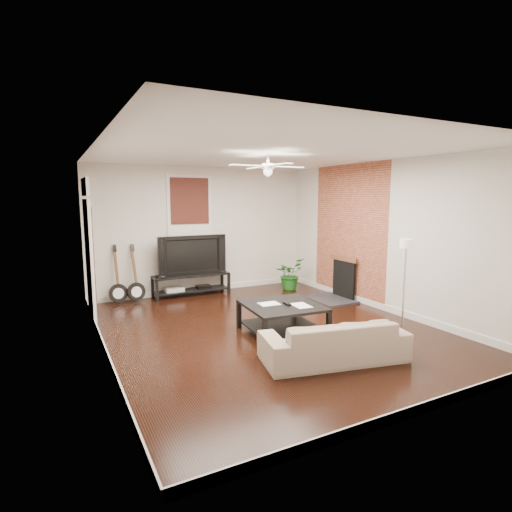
% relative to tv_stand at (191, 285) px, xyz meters
% --- Properties ---
extents(room, '(5.01, 6.01, 2.81)m').
position_rel_tv_stand_xyz_m(room, '(0.36, -2.78, 1.17)').
color(room, black).
rests_on(room, ground).
extents(brick_accent, '(0.02, 2.20, 2.80)m').
position_rel_tv_stand_xyz_m(brick_accent, '(2.85, -1.78, 1.17)').
color(brick_accent, '#9D5332').
rests_on(brick_accent, floor).
extents(fireplace, '(0.80, 1.10, 0.92)m').
position_rel_tv_stand_xyz_m(fireplace, '(2.56, -1.78, 0.23)').
color(fireplace, black).
rests_on(fireplace, floor).
extents(window_back, '(1.00, 0.06, 1.30)m').
position_rel_tv_stand_xyz_m(window_back, '(0.06, 0.19, 1.72)').
color(window_back, '#3A100F').
rests_on(window_back, wall_back).
extents(door_left, '(0.08, 1.00, 2.50)m').
position_rel_tv_stand_xyz_m(door_left, '(-2.10, -0.88, 1.02)').
color(door_left, white).
rests_on(door_left, wall_left).
extents(tv_stand, '(1.67, 0.45, 0.47)m').
position_rel_tv_stand_xyz_m(tv_stand, '(0.00, 0.00, 0.00)').
color(tv_stand, black).
rests_on(tv_stand, floor).
extents(tv, '(1.50, 0.20, 0.86)m').
position_rel_tv_stand_xyz_m(tv, '(-0.00, 0.02, 0.66)').
color(tv, black).
rests_on(tv, tv_stand).
extents(coffee_table, '(1.20, 1.20, 0.47)m').
position_rel_tv_stand_xyz_m(coffee_table, '(0.46, -3.07, 0.00)').
color(coffee_table, black).
rests_on(coffee_table, floor).
extents(sofa, '(2.00, 1.12, 0.55)m').
position_rel_tv_stand_xyz_m(sofa, '(0.51, -4.30, 0.04)').
color(sofa, tan).
rests_on(sofa, floor).
extents(floor_lamp, '(0.30, 0.30, 1.54)m').
position_rel_tv_stand_xyz_m(floor_lamp, '(1.86, -4.20, 0.54)').
color(floor_lamp, white).
rests_on(floor_lamp, floor).
extents(potted_plant, '(0.85, 0.81, 0.73)m').
position_rel_tv_stand_xyz_m(potted_plant, '(2.21, -0.51, 0.13)').
color(potted_plant, '#1B601B').
rests_on(potted_plant, floor).
extents(guitar_left, '(0.40, 0.30, 1.21)m').
position_rel_tv_stand_xyz_m(guitar_left, '(-1.54, -0.03, 0.37)').
color(guitar_left, black).
rests_on(guitar_left, floor).
extents(guitar_right, '(0.42, 0.33, 1.21)m').
position_rel_tv_stand_xyz_m(guitar_right, '(-1.19, -0.06, 0.37)').
color(guitar_right, black).
rests_on(guitar_right, floor).
extents(ceiling_fan, '(1.24, 1.24, 0.32)m').
position_rel_tv_stand_xyz_m(ceiling_fan, '(0.36, -2.78, 2.37)').
color(ceiling_fan, white).
rests_on(ceiling_fan, ceiling).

